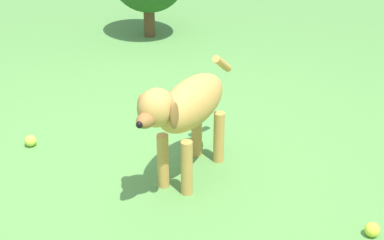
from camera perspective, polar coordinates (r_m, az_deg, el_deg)
ground at (r=2.92m, az=-5.99°, el=-5.22°), size 14.00×14.00×0.00m
dog at (r=2.66m, az=-0.53°, el=1.22°), size 0.43×0.82×0.59m
tennis_ball_0 at (r=2.58m, az=17.94°, el=-10.61°), size 0.07×0.07×0.07m
tennis_ball_1 at (r=3.24m, az=-16.18°, el=-2.05°), size 0.07×0.07×0.07m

